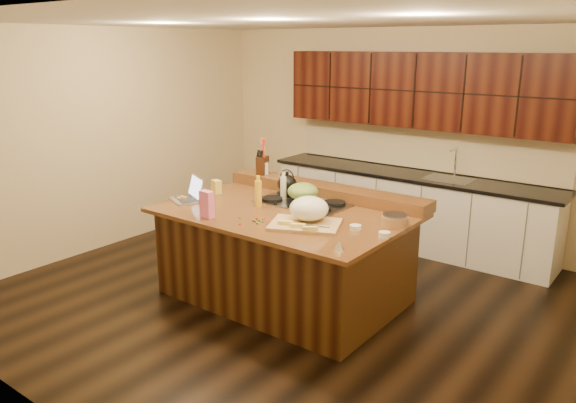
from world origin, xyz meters
The scene contains 32 objects.
room centered at (0.00, 0.00, 1.35)m, with size 5.52×5.02×2.72m.
island centered at (0.00, 0.00, 0.46)m, with size 2.40×1.60×0.92m.
back_ledge centered at (0.00, 0.70, 0.98)m, with size 2.40×0.30×0.12m, color black.
cooktop centered at (0.00, 0.30, 0.94)m, with size 0.92×0.52×0.05m.
back_counter centered at (0.30, 2.23, 0.98)m, with size 3.70×0.66×2.40m.
kettle centered at (-0.30, 0.43, 1.06)m, with size 0.21×0.21×0.19m, color black.
green_bowl centered at (0.00, 0.30, 1.05)m, with size 0.31×0.31×0.17m, color olive.
laptop centered at (-1.02, -0.30, 0.99)m, with size 0.44×0.41×0.25m.
oil_bottle centered at (-0.29, -0.06, 1.06)m, with size 0.07×0.07×0.27m, color yellow.
vinegar_bottle centered at (-0.24, 0.29, 1.04)m, with size 0.06×0.06×0.25m, color silver.
wooden_tray centered at (0.42, -0.21, 1.03)m, with size 0.74×0.65×0.25m.
ramekin_a centered at (1.15, -0.12, 0.94)m, with size 0.10×0.10×0.04m, color white.
ramekin_b centered at (0.86, -0.10, 0.94)m, with size 0.10×0.10×0.04m, color white.
ramekin_c centered at (1.01, 0.39, 0.94)m, with size 0.10×0.10×0.04m, color white.
strainer_bowl centered at (1.08, 0.21, 0.97)m, with size 0.24×0.24×0.09m, color #996B3F.
kitchen_timer centered at (1.01, -0.61, 0.96)m, with size 0.08×0.08×0.07m, color silver.
pink_bag centered at (-0.44, -0.63, 1.05)m, with size 0.14×0.07×0.26m, color pink.
candy_plate centered at (-1.11, -0.33, 0.93)m, with size 0.18×0.18×0.01m, color white.
package_box centered at (-0.99, 0.06, 0.99)m, with size 0.11×0.07×0.15m, color #F8DF57.
utensil_crock centered at (-0.85, 0.70, 1.11)m, with size 0.12×0.12×0.14m, color white.
knife_block centered at (-0.86, 0.70, 1.14)m, with size 0.10×0.17×0.20m, color black.
gumdrop_0 centered at (0.01, -0.46, 0.93)m, with size 0.02×0.02×0.02m, color red.
gumdrop_1 centered at (-0.02, -0.46, 0.93)m, with size 0.02×0.02×0.02m, color #198C26.
gumdrop_2 centered at (-0.04, -0.61, 0.93)m, with size 0.02×0.02×0.02m, color red.
gumdrop_3 centered at (0.02, -0.42, 0.93)m, with size 0.02×0.02×0.02m, color #198C26.
gumdrop_4 centered at (-0.03, -0.39, 0.93)m, with size 0.02×0.02×0.02m, color red.
gumdrop_5 centered at (0.07, -0.42, 0.93)m, with size 0.02×0.02×0.02m, color #198C26.
gumdrop_6 centered at (0.04, -0.38, 0.93)m, with size 0.02×0.02×0.02m, color red.
gumdrop_7 centered at (-0.18, -0.47, 0.93)m, with size 0.02×0.02×0.02m, color #198C26.
gumdrop_8 centered at (0.13, -0.39, 0.93)m, with size 0.02×0.02×0.02m, color red.
gumdrop_9 centered at (0.07, -0.50, 0.93)m, with size 0.02×0.02×0.02m, color #198C26.
gumdrop_10 centered at (0.22, -0.44, 0.93)m, with size 0.02×0.02×0.02m, color red.
Camera 1 is at (3.21, -4.18, 2.49)m, focal length 35.00 mm.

